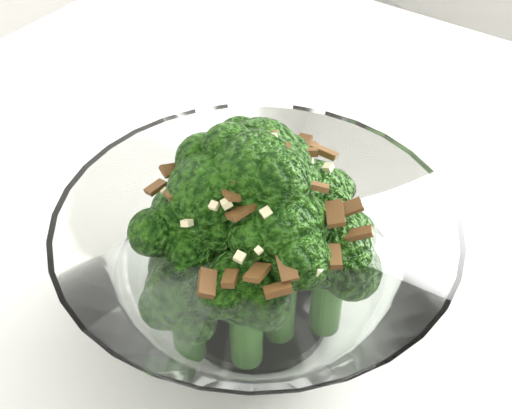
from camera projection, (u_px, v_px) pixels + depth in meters
broccoli_dish at (255, 256)px, 0.42m from camera, size 0.23×0.23×0.14m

